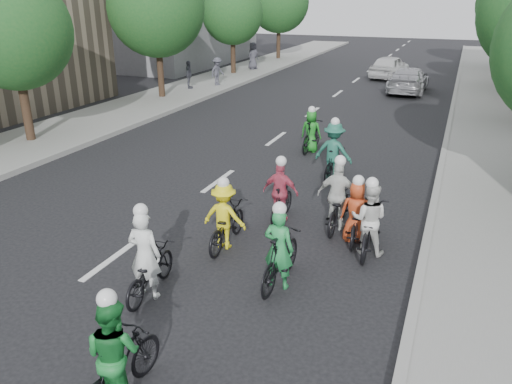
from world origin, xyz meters
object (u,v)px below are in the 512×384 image
Objects in this scene: follow_car_trail at (390,67)px; spectator_2 at (253,56)px; cyclist_7 at (334,155)px; cyclist_0 at (148,266)px; cyclist_3 at (281,197)px; cyclist_2 at (225,221)px; cyclist_6 at (369,225)px; cyclist_1 at (117,360)px; cyclist_9 at (311,134)px; follow_car_lead at (408,80)px; spectator_1 at (189,75)px; cyclist_4 at (356,218)px; spectator_0 at (217,71)px; cyclist_8 at (338,203)px; cyclist_5 at (280,255)px.

spectator_2 is (-9.47, -0.47, 0.34)m from follow_car_trail.
cyclist_7 is at bearing 102.51° from follow_car_trail.
cyclist_0 is at bearing -144.49° from spectator_2.
cyclist_3 is at bearing 100.90° from follow_car_trail.
cyclist_2 is 0.98× the size of cyclist_7.
cyclist_6 is at bearing -164.40° from cyclist_2.
cyclist_1 is 4.64m from cyclist_2.
cyclist_9 is 0.38× the size of follow_car_lead.
cyclist_2 is 26.59m from spectator_2.
spectator_2 is (-10.29, 23.07, 0.47)m from cyclist_3.
cyclist_9 is 1.20× the size of spectator_1.
cyclist_3 is (0.67, 1.72, 0.01)m from cyclist_2.
cyclist_6 is 7.36m from cyclist_9.
cyclist_4 is at bearing -135.68° from spectator_2.
cyclist_1 is 1.12× the size of spectator_0.
cyclist_8 is 0.39× the size of follow_car_lead.
spectator_0 is at bearing -65.40° from cyclist_2.
cyclist_2 is 2.90m from cyclist_4.
cyclist_4 is at bearing 105.38° from follow_car_trail.
cyclist_5 is 0.96× the size of cyclist_7.
cyclist_3 reaches higher than cyclist_9.
cyclist_1 reaches higher than cyclist_3.
cyclist_6 is at bearing -121.03° from cyclist_5.
spectator_1 reaches higher than cyclist_2.
cyclist_7 reaches higher than cyclist_1.
spectator_0 is (-8.70, 10.24, 0.33)m from cyclist_9.
cyclist_0 is 1.00× the size of cyclist_2.
cyclist_4 is 0.94× the size of spectator_2.
cyclist_7 is (1.12, 5.06, 0.14)m from cyclist_2.
spectator_1 is 0.83× the size of spectator_2.
cyclist_4 is 1.14× the size of spectator_1.
follow_car_trail is (-0.15, 25.26, 0.14)m from cyclist_2.
cyclist_5 is (2.10, 1.21, 0.03)m from cyclist_0.
follow_car_trail is (0.13, 17.69, 0.12)m from cyclist_9.
spectator_1 is (-9.97, 16.17, 0.32)m from cyclist_2.
cyclist_9 is at bearing -96.32° from cyclist_0.
cyclist_7 reaches higher than cyclist_6.
cyclist_3 is at bearing -111.43° from cyclist_0.
cyclist_0 reaches higher than follow_car_trail.
spectator_0 is at bearing 49.09° from follow_car_trail.
spectator_1 is (-12.00, 14.33, 0.30)m from cyclist_8.
cyclist_7 is 20.23m from follow_car_trail.
cyclist_9 reaches higher than cyclist_4.
spectator_0 is at bearing -57.23° from cyclist_6.
follow_car_trail is 9.48m from spectator_2.
cyclist_2 is at bearing 15.34° from cyclist_6.
follow_car_lead is (-0.47, 18.58, 0.07)m from cyclist_8.
spectator_2 is (-12.54, 23.85, 0.47)m from cyclist_6.
cyclist_6 is at bearing 106.09° from follow_car_trail.
cyclist_0 is at bearing 91.41° from cyclist_9.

